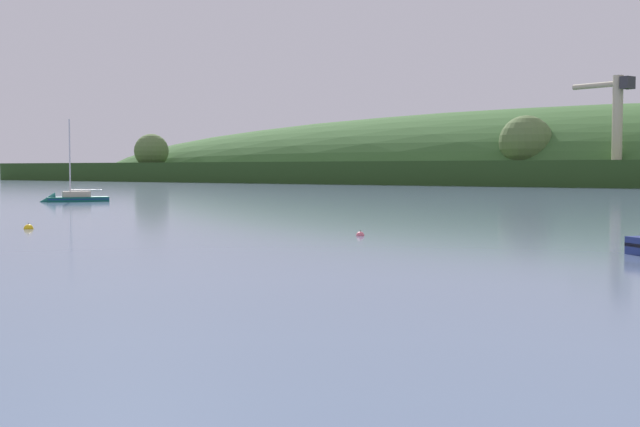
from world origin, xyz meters
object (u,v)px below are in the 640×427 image
at_px(dockside_crane, 616,133).
at_px(mooring_buoy_midchannel, 29,229).
at_px(mooring_buoy_foreground, 360,236).
at_px(sailboat_far_left, 70,200).

height_order(dockside_crane, mooring_buoy_midchannel, dockside_crane).
distance_m(mooring_buoy_foreground, mooring_buoy_midchannel, 21.49).
relative_size(sailboat_far_left, mooring_buoy_foreground, 18.92).
bearing_deg(sailboat_far_left, dockside_crane, -160.57).
distance_m(dockside_crane, mooring_buoy_midchannel, 144.97).
xyz_separation_m(dockside_crane, mooring_buoy_foreground, (14.79, -138.28, -11.08)).
relative_size(mooring_buoy_foreground, mooring_buoy_midchannel, 0.81).
height_order(mooring_buoy_foreground, mooring_buoy_midchannel, mooring_buoy_midchannel).
relative_size(dockside_crane, mooring_buoy_foreground, 41.20).
bearing_deg(mooring_buoy_midchannel, sailboat_far_left, 134.50).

